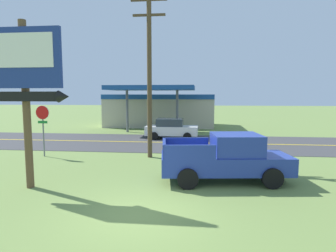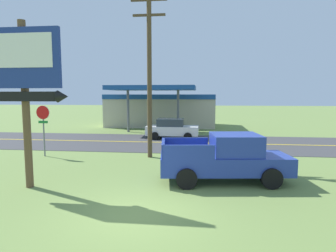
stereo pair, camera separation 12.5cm
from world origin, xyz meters
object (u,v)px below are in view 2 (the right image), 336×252
Objects in this scene: gas_station at (161,109)px; motel_sign at (24,75)px; car_white_mid_lane at (172,129)px; pickup_blue_parked_on_lawn at (226,158)px; utility_pole at (149,70)px; stop_sign at (43,122)px.

motel_sign is at bearing -94.79° from gas_station.
gas_station is 9.74m from car_white_mid_lane.
pickup_blue_parked_on_lawn reaches higher than car_white_mid_lane.
motel_sign is 14.11m from car_white_mid_lane.
gas_station reaches higher than car_white_mid_lane.
utility_pole reaches higher than car_white_mid_lane.
gas_station is (4.43, 16.98, -0.08)m from stop_sign.
motel_sign is 22.68m from gas_station.
utility_pole is at bearing -94.19° from car_white_mid_lane.
gas_station is at bearing 103.26° from car_white_mid_lane.
utility_pole reaches higher than pickup_blue_parked_on_lawn.
stop_sign is at bearing -175.58° from utility_pole.
motel_sign is at bearing -120.97° from utility_pole.
car_white_mid_lane is at bearing 106.84° from pickup_blue_parked_on_lawn.
motel_sign is 0.68× the size of utility_pole.
car_white_mid_lane is at bearing -76.74° from gas_station.
pickup_blue_parked_on_lawn is at bearing -20.19° from stop_sign.
car_white_mid_lane is (4.10, 13.06, -3.45)m from motel_sign.
stop_sign is 0.32× the size of utility_pole.
utility_pole is 1.70× the size of pickup_blue_parked_on_lawn.
gas_station reaches higher than pickup_blue_parked_on_lawn.
utility_pole is at bearing 4.42° from stop_sign.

